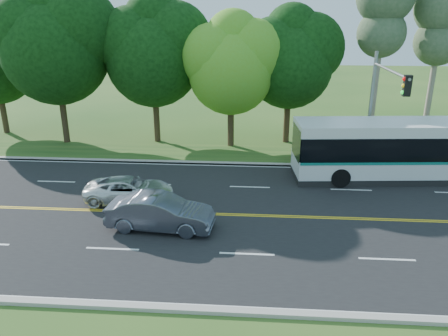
# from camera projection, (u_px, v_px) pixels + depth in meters

# --- Properties ---
(ground) EXTENTS (120.00, 120.00, 0.00)m
(ground) POSITION_uv_depth(u_px,v_px,m) (259.00, 216.00, 20.73)
(ground) COLOR #26501A
(ground) RESTS_ON ground
(road) EXTENTS (60.00, 14.00, 0.02)m
(road) POSITION_uv_depth(u_px,v_px,m) (259.00, 216.00, 20.73)
(road) COLOR black
(road) RESTS_ON ground
(curb_north) EXTENTS (60.00, 0.30, 0.15)m
(curb_north) POSITION_uv_depth(u_px,v_px,m) (259.00, 164.00, 27.40)
(curb_north) COLOR #AAA39A
(curb_north) RESTS_ON ground
(curb_south) EXTENTS (60.00, 0.30, 0.15)m
(curb_south) POSITION_uv_depth(u_px,v_px,m) (260.00, 313.00, 14.01)
(curb_south) COLOR #AAA39A
(curb_south) RESTS_ON ground
(grass_verge) EXTENTS (60.00, 4.00, 0.10)m
(grass_verge) POSITION_uv_depth(u_px,v_px,m) (259.00, 155.00, 29.14)
(grass_verge) COLOR #26501A
(grass_verge) RESTS_ON ground
(lane_markings) EXTENTS (57.60, 13.82, 0.00)m
(lane_markings) POSITION_uv_depth(u_px,v_px,m) (257.00, 215.00, 20.73)
(lane_markings) COLOR gold
(lane_markings) RESTS_ON road
(tree_row) EXTENTS (44.70, 9.10, 13.84)m
(tree_row) POSITION_uv_depth(u_px,v_px,m) (187.00, 48.00, 30.13)
(tree_row) COLOR black
(tree_row) RESTS_ON ground
(bougainvillea_hedge) EXTENTS (9.50, 2.25, 1.50)m
(bougainvillea_hedge) POSITION_uv_depth(u_px,v_px,m) (373.00, 152.00, 27.63)
(bougainvillea_hedge) COLOR maroon
(bougainvillea_hedge) RESTS_ON ground
(traffic_signal) EXTENTS (0.42, 6.10, 7.00)m
(traffic_signal) POSITION_uv_depth(u_px,v_px,m) (381.00, 98.00, 23.75)
(traffic_signal) COLOR gray
(traffic_signal) RESTS_ON ground
(transit_bus) EXTENTS (13.02, 3.90, 3.36)m
(transit_bus) POSITION_uv_depth(u_px,v_px,m) (408.00, 151.00, 24.75)
(transit_bus) COLOR silver
(transit_bus) RESTS_ON road
(sedan) EXTENTS (4.83, 2.02, 1.55)m
(sedan) POSITION_uv_depth(u_px,v_px,m) (160.00, 213.00, 19.25)
(sedan) COLOR #545966
(sedan) RESTS_ON road
(suv) EXTENTS (4.55, 2.35, 1.23)m
(suv) POSITION_uv_depth(u_px,v_px,m) (129.00, 190.00, 22.09)
(suv) COLOR white
(suv) RESTS_ON road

